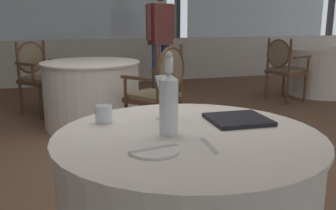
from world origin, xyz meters
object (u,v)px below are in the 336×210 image
Objects in this scene: water_bottle at (169,101)px; dining_chair_0_1 at (38,72)px; side_plate at (154,150)px; dining_chair_1_1 at (283,65)px; wine_glass at (162,89)px; water_tumbler at (104,114)px; menu_book at (238,119)px; diner_person_0 at (161,36)px; dining_chair_0_0 at (161,87)px.

water_bottle is 3.71m from dining_chair_0_1.
side_plate is 0.20× the size of dining_chair_1_1.
wine_glass reaches higher than water_tumbler.
menu_book is 3.70m from dining_chair_0_1.
water_bottle is 0.37× the size of dining_chair_1_1.
dining_chair_0_1 reaches higher than dining_chair_1_1.
water_tumbler is (-0.28, 0.03, -0.11)m from wine_glass.
water_bottle is at bearing -100.62° from wine_glass.
menu_book is 4.24m from diner_person_0.
water_bottle is 2.18m from dining_chair_0_0.
dining_chair_0_0 is (0.70, 2.26, -0.19)m from side_plate.
wine_glass is at bearing 69.39° from side_plate.
side_plate is at bearing -147.93° from menu_book.
diner_person_0 is at bearing -53.90° from dining_chair_0_0.
dining_chair_0_1 is (-1.20, 1.57, -0.01)m from dining_chair_0_0.
water_tumbler is 0.05× the size of diner_person_0.
side_plate is at bearing 143.44° from diner_person_0.
dining_chair_0_0 reaches higher than menu_book.
water_bottle is at bearing -163.84° from menu_book.
diner_person_0 is (1.46, 3.97, 0.18)m from water_tumbler.
dining_chair_1_1 reaches higher than water_tumbler.
side_plate is 2.40× the size of water_tumbler.
wine_glass is at bearing -148.52° from dining_chair_1_1.
dining_chair_0_0 is (0.54, 1.83, -0.33)m from wine_glass.
wine_glass is at bearing 79.38° from water_bottle.
dining_chair_0_1 is at bearing 100.99° from wine_glass.
dining_chair_1_1 is (2.28, 1.25, -0.01)m from dining_chair_0_0.
dining_chair_1_1 is at bearing -138.79° from diner_person_0.
wine_glass is 0.12× the size of diner_person_0.
dining_chair_0_0 is 1.03× the size of dining_chair_0_1.
side_plate is 0.11× the size of diner_person_0.
diner_person_0 is (-1.64, 0.91, 0.41)m from dining_chair_1_1.
wine_glass is 1.94m from dining_chair_0_0.
wine_glass is (0.05, 0.24, 0.01)m from water_bottle.
dining_chair_1_1 is at bearing -98.74° from dining_chair_0_0.
wine_glass is 0.22× the size of dining_chair_0_1.
dining_chair_0_1 is at bearing 0.00° from dining_chair_0_0.
diner_person_0 is (0.85, 4.15, 0.21)m from menu_book.
side_plate is at bearing 125.36° from dining_chair_0_0.
dining_chair_0_1 reaches higher than menu_book.
wine_glass is at bearing 126.17° from dining_chair_0_0.
water_bottle is 0.40m from menu_book.
dining_chair_1_1 is at bearing 49.26° from water_bottle.
dining_chair_1_1 is (2.49, 3.24, -0.20)m from menu_book.
side_plate is at bearing -29.98° from dining_chair_0_1.
dining_chair_0_0 is at bearing -167.40° from dining_chair_1_1.
water_bottle reaches higher than dining_chair_1_1.
diner_person_0 reaches higher than menu_book.
side_plate is 0.26m from water_bottle.
side_plate is 0.70× the size of menu_book.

